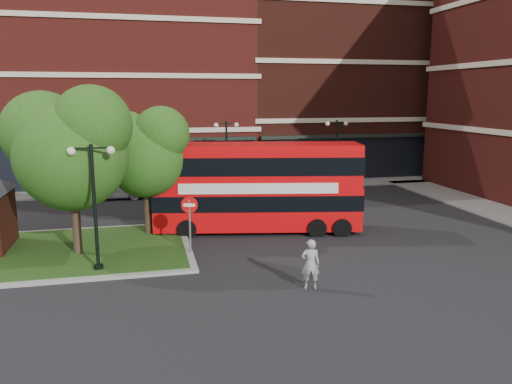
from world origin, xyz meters
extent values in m
plane|color=black|center=(0.00, 0.00, 0.00)|extent=(120.00, 120.00, 0.00)
cube|color=slate|center=(0.00, 16.50, 0.06)|extent=(44.00, 3.00, 0.12)
cube|color=maroon|center=(-8.00, 24.00, 7.00)|extent=(26.00, 12.00, 14.00)
cube|color=#471911|center=(14.00, 24.00, 8.00)|extent=(18.00, 12.00, 16.00)
cube|color=gray|center=(-8.00, 3.00, 0.06)|extent=(12.60, 7.60, 0.12)
cube|color=#19380F|center=(-8.00, 3.00, 0.07)|extent=(12.00, 7.00, 0.15)
cylinder|color=#2D2116|center=(-6.50, 2.50, 1.96)|extent=(0.36, 0.36, 3.92)
sphere|color=#1E4B12|center=(-6.50, 2.50, 4.34)|extent=(4.60, 4.60, 4.60)
sphere|color=#1E4B12|center=(-7.65, 3.19, 5.25)|extent=(3.45, 3.45, 3.45)
sphere|color=#1E4B12|center=(-5.58, 2.04, 5.60)|extent=(3.22, 3.22, 3.22)
cylinder|color=#2D2116|center=(-3.50, 5.00, 1.74)|extent=(0.36, 0.36, 3.47)
sphere|color=#1E4B12|center=(-3.50, 5.00, 3.84)|extent=(3.80, 3.80, 3.80)
sphere|color=#1E4B12|center=(-4.45, 5.57, 4.65)|extent=(2.85, 2.85, 2.85)
sphere|color=#1E4B12|center=(-2.74, 4.62, 4.96)|extent=(2.66, 2.66, 2.66)
cylinder|color=black|center=(-5.50, 0.20, 2.50)|extent=(0.14, 0.14, 5.00)
cylinder|color=black|center=(-5.50, 0.20, 0.15)|extent=(0.36, 0.36, 0.30)
cube|color=black|center=(-5.50, 0.20, 4.85)|extent=(1.40, 0.06, 0.06)
sphere|color=#F2EACC|center=(-6.20, 0.20, 4.75)|extent=(0.32, 0.32, 0.32)
sphere|color=#F2EACC|center=(-4.80, 0.20, 4.75)|extent=(0.32, 0.32, 0.32)
cylinder|color=black|center=(2.00, 14.50, 2.50)|extent=(0.14, 0.14, 5.00)
cylinder|color=black|center=(2.00, 14.50, 0.15)|extent=(0.36, 0.36, 0.30)
cube|color=black|center=(2.00, 14.50, 4.85)|extent=(1.40, 0.06, 0.06)
sphere|color=#F2EACC|center=(1.30, 14.50, 4.75)|extent=(0.32, 0.32, 0.32)
sphere|color=#F2EACC|center=(2.70, 14.50, 4.75)|extent=(0.32, 0.32, 0.32)
cylinder|color=black|center=(10.00, 14.50, 2.50)|extent=(0.14, 0.14, 5.00)
cylinder|color=black|center=(10.00, 14.50, 0.15)|extent=(0.36, 0.36, 0.30)
cube|color=black|center=(10.00, 14.50, 4.85)|extent=(1.40, 0.06, 0.06)
sphere|color=#F2EACC|center=(9.30, 14.50, 4.75)|extent=(0.32, 0.32, 0.32)
sphere|color=#F2EACC|center=(10.70, 14.50, 4.75)|extent=(0.32, 0.32, 0.32)
cube|color=red|center=(1.90, 4.66, 1.39)|extent=(10.43, 4.21, 1.94)
cube|color=red|center=(1.90, 4.66, 3.33)|extent=(10.32, 4.17, 1.94)
cube|color=black|center=(1.90, 4.66, 3.43)|extent=(10.43, 4.21, 0.88)
cube|color=silver|center=(1.67, 3.49, 2.40)|extent=(7.50, 1.49, 0.51)
imported|color=gray|center=(1.99, -3.22, 0.91)|extent=(0.75, 0.58, 1.82)
imported|color=#B3B6BB|center=(-5.62, 14.50, 0.74)|extent=(4.42, 1.94, 1.48)
imported|color=silver|center=(3.00, 14.50, 0.75)|extent=(4.71, 2.06, 1.51)
cylinder|color=slate|center=(-1.80, 1.50, 1.22)|extent=(0.09, 0.09, 2.44)
cylinder|color=red|center=(-1.80, 1.50, 2.22)|extent=(0.70, 0.25, 0.71)
cube|color=white|center=(-1.80, 1.50, 2.22)|extent=(0.49, 0.18, 0.13)
camera|label=1|loc=(-3.65, -19.17, 6.82)|focal=35.00mm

